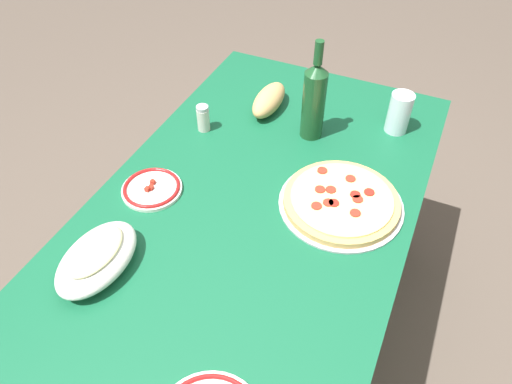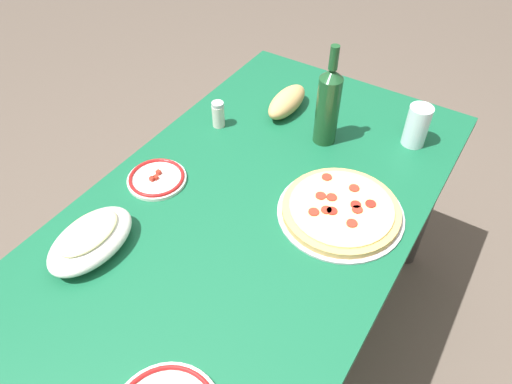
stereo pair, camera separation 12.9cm
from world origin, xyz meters
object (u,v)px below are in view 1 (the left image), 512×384
baked_pasta_dish (97,257)px  bread_loaf (269,100)px  wine_bottle (314,100)px  side_plate_near (152,188)px  water_glass (399,113)px  spice_shaker (203,118)px  dining_table (256,227)px  pepperoni_pizza (341,201)px

baked_pasta_dish → bread_loaf: size_ratio=1.22×
wine_bottle → side_plate_near: bearing=-36.9°
water_glass → side_plate_near: bearing=-45.1°
water_glass → spice_shaker: water_glass is taller
dining_table → water_glass: 0.57m
dining_table → baked_pasta_dish: size_ratio=5.92×
pepperoni_pizza → baked_pasta_dish: 0.64m
baked_pasta_dish → wine_bottle: bearing=157.6°
baked_pasta_dish → pepperoni_pizza: bearing=133.2°
spice_shaker → baked_pasta_dish: bearing=3.3°
baked_pasta_dish → wine_bottle: 0.76m
pepperoni_pizza → bread_loaf: (-0.33, -0.35, 0.02)m
pepperoni_pizza → wine_bottle: size_ratio=1.06×
dining_table → wine_bottle: (-0.34, 0.04, 0.25)m
pepperoni_pizza → spice_shaker: size_ratio=3.88×
dining_table → pepperoni_pizza: 0.26m
pepperoni_pizza → side_plate_near: (0.16, -0.50, -0.01)m
pepperoni_pizza → bread_loaf: bearing=-132.9°
baked_pasta_dish → side_plate_near: 0.28m
spice_shaker → side_plate_near: bearing=0.4°
pepperoni_pizza → wine_bottle: (-0.26, -0.18, 0.12)m
baked_pasta_dish → spice_shaker: 0.58m
baked_pasta_dish → bread_loaf: baked_pasta_dish is taller
dining_table → spice_shaker: bearing=-128.0°
baked_pasta_dish → water_glass: (-0.83, 0.53, 0.02)m
water_glass → wine_bottle: bearing=-60.9°
wine_bottle → dining_table: bearing=-6.5°
pepperoni_pizza → water_glass: bearing=171.3°
baked_pasta_dish → bread_loaf: 0.77m
pepperoni_pizza → water_glass: (-0.39, 0.06, 0.05)m
side_plate_near → bread_loaf: 0.51m
dining_table → water_glass: water_glass is taller
side_plate_near → bread_loaf: bread_loaf is taller
water_glass → side_plate_near: size_ratio=0.78×
wine_bottle → spice_shaker: 0.35m
wine_bottle → side_plate_near: (0.42, -0.32, -0.12)m
pepperoni_pizza → side_plate_near: size_ratio=2.01×
dining_table → bread_loaf: bearing=-161.4°
dining_table → pepperoni_pizza: size_ratio=4.21×
baked_pasta_dish → side_plate_near: baked_pasta_dish is taller
pepperoni_pizza → wine_bottle: bearing=-145.3°
water_glass → bread_loaf: size_ratio=0.67×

